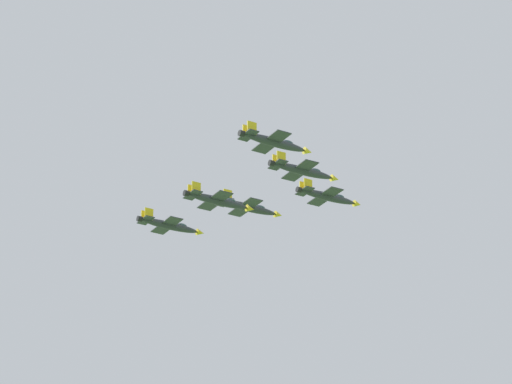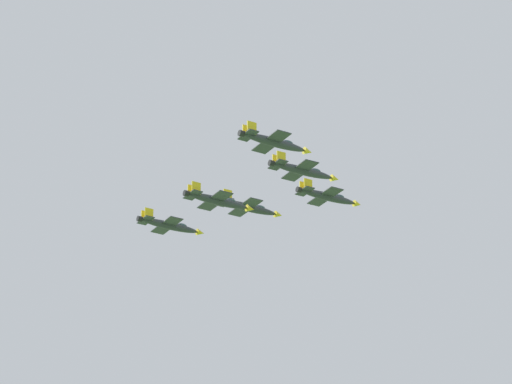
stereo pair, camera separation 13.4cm
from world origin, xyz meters
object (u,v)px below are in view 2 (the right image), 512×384
object	(u,v)px
jet_left_wingman	(248,207)
jet_right_wingman	(303,171)
jet_slot_rear	(218,201)
jet_right_outer	(274,142)
jet_lead	(328,197)
jet_left_outer	(170,225)

from	to	relation	value
jet_left_wingman	jet_right_wingman	distance (m)	21.84
jet_slot_rear	jet_right_outer	bearing A→B (deg)	-90.97
jet_left_wingman	jet_right_outer	world-z (taller)	jet_left_wingman
jet_right_wingman	jet_right_outer	size ratio (longest dim) A/B	1.03
jet_lead	jet_left_outer	size ratio (longest dim) A/B	1.01
jet_lead	jet_slot_rear	xyz separation A→B (m)	(8.64, -24.18, -6.76)
jet_lead	jet_slot_rear	distance (m)	26.55
jet_left_wingman	jet_left_outer	xyz separation A→B (m)	(-5.96, -15.76, -2.77)
jet_right_wingman	jet_left_outer	size ratio (longest dim) A/B	1.01
jet_lead	jet_left_outer	world-z (taller)	jet_lead
jet_lead	jet_slot_rear	size ratio (longest dim) A/B	1.01
jet_right_wingman	jet_slot_rear	world-z (taller)	jet_right_wingman
jet_lead	jet_left_wingman	size ratio (longest dim) A/B	0.99
jet_left_wingman	jet_right_wingman	world-z (taller)	jet_left_wingman
jet_lead	jet_right_outer	xyz separation A→B (m)	(29.19, -16.83, -3.74)
jet_right_wingman	jet_slot_rear	distance (m)	17.58
jet_lead	jet_right_outer	bearing A→B (deg)	-139.62
jet_lead	jet_right_wingman	bearing A→B (deg)	-139.62
jet_left_wingman	jet_right_wingman	bearing A→B (deg)	-90.80
jet_lead	jet_right_wingman	world-z (taller)	jet_lead
jet_left_wingman	jet_slot_rear	xyz separation A→B (m)	(14.60, -8.42, -5.75)
jet_right_wingman	jet_lead	bearing A→B (deg)	41.24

